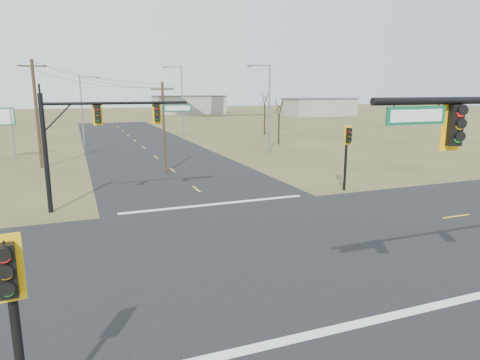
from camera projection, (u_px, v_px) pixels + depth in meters
name	position (u px, v px, depth m)	size (l,w,h in m)	color
ground	(265.00, 244.00, 20.13)	(320.00, 320.00, 0.00)	brown
road_ew	(265.00, 243.00, 20.12)	(160.00, 14.00, 0.02)	black
road_ns	(265.00, 243.00, 20.12)	(14.00, 160.00, 0.02)	black
stop_bar_near	(365.00, 322.00, 13.28)	(12.00, 0.40, 0.01)	silver
stop_bar_far	(216.00, 204.00, 26.96)	(12.00, 0.40, 0.01)	silver
mast_arm_far	(99.00, 126.00, 25.31)	(8.84, 0.51, 6.92)	black
pedestal_signal_ne	(348.00, 144.00, 30.04)	(0.59, 0.51, 4.67)	black
pedestal_signal_sw	(11.00, 296.00, 8.11)	(0.59, 0.51, 4.52)	black
utility_pole_near	(164.00, 126.00, 36.29)	(1.85, 0.66, 7.74)	#43301D
utility_pole_far	(37.00, 113.00, 38.54)	(2.38, 0.37, 9.73)	#43301D
highway_sign	(0.00, 123.00, 42.69)	(2.85, 0.21, 5.35)	gray
streetlight_a	(268.00, 105.00, 46.23)	(2.74, 0.41, 9.79)	gray
streetlight_b	(180.00, 97.00, 67.17)	(2.99, 0.39, 10.71)	gray
streetlight_c	(83.00, 107.00, 53.72)	(2.47, 0.30, 8.84)	gray
bare_tree_c	(279.00, 106.00, 55.15)	(3.23, 3.23, 6.39)	black
bare_tree_d	(265.00, 98.00, 66.98)	(2.89, 2.89, 7.26)	black
warehouse_mid	(189.00, 105.00, 128.74)	(20.00, 12.00, 5.00)	#A8A195
warehouse_right	(319.00, 108.00, 116.66)	(18.00, 10.00, 4.50)	#A8A195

